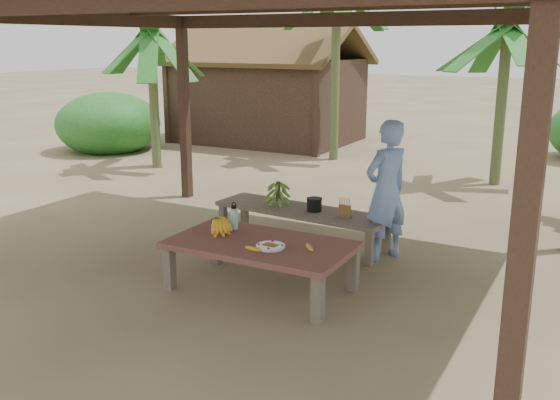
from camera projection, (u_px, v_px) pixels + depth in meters
The scene contains 17 objects.
ground at pixel (269, 271), 6.78m from camera, with size 80.00×80.00×0.00m, color brown.
pavilion at pixel (265, 4), 6.09m from camera, with size 6.60×5.60×2.95m.
work_table at pixel (261, 248), 6.18m from camera, with size 1.81×1.01×0.50m.
bench at pixel (301, 213), 7.59m from camera, with size 2.24×0.78×0.45m.
ripe_banana_bunch at pixel (217, 224), 6.43m from camera, with size 0.31×0.26×0.19m, color yellow, non-canonical shape.
plate at pixel (270, 246), 5.97m from camera, with size 0.28×0.28×0.04m.
loose_banana_front at pixel (253, 249), 5.89m from camera, with size 0.04×0.16×0.04m, color yellow.
loose_banana_side at pixel (310, 247), 5.93m from camera, with size 0.04×0.16×0.04m, color yellow.
water_flask at pixel (234, 218), 6.57m from camera, with size 0.08×0.08×0.29m.
green_banana_stalk at pixel (278, 193), 7.72m from camera, with size 0.27×0.27×0.31m, color #598C2D, non-canonical shape.
cooking_pot at pixel (314, 205), 7.46m from camera, with size 0.18×0.18×0.15m, color black.
skewer_rack at pixel (345, 207), 7.18m from camera, with size 0.18×0.08×0.24m, color #A57F47, non-canonical shape.
woman at pixel (386, 190), 7.00m from camera, with size 0.58×0.38×1.60m, color #6E8ED1.
hut at pixel (269, 96), 15.40m from camera, with size 4.40×3.43×2.85m.
banana_plant_n at pixel (507, 41), 10.28m from camera, with size 1.80×1.80×2.91m.
banana_plant_nw at pixel (337, 3), 12.40m from camera, with size 1.80×1.80×3.67m.
banana_plant_w at pixel (151, 46), 11.76m from camera, with size 1.80×1.80×2.82m.
Camera 1 is at (3.15, -5.55, 2.43)m, focal length 40.00 mm.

